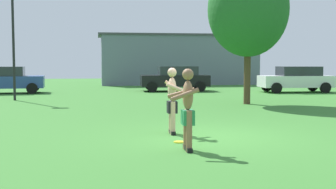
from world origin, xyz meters
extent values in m
plane|color=#38752D|center=(0.00, 0.00, 0.00)|extent=(80.00, 80.00, 0.00)
cube|color=black|center=(-0.86, -1.72, 0.04)|extent=(0.11, 0.26, 0.09)
cylinder|color=#936647|center=(-0.86, -1.72, 0.43)|extent=(0.13, 0.13, 0.85)
cube|color=black|center=(-0.86, -1.42, 0.04)|extent=(0.11, 0.26, 0.09)
cylinder|color=#936647|center=(-0.86, -1.42, 0.43)|extent=(0.13, 0.13, 0.85)
cube|color=#28844C|center=(-0.86, -1.57, 0.70)|extent=(0.25, 0.36, 0.31)
ellipsoid|color=#936647|center=(-0.86, -1.57, 1.16)|extent=(0.22, 0.34, 0.62)
cylinder|color=#936647|center=(-0.96, -1.80, 1.19)|extent=(0.59, 0.13, 0.28)
cylinder|color=#936647|center=(-0.96, -1.34, 1.19)|extent=(0.59, 0.25, 0.25)
sphere|color=#936647|center=(-0.86, -1.57, 1.60)|extent=(0.24, 0.24, 0.24)
cube|color=black|center=(-0.82, 0.76, 0.04)|extent=(0.11, 0.26, 0.09)
cylinder|color=#E0AD89|center=(-0.82, 0.76, 0.42)|extent=(0.13, 0.13, 0.85)
cube|color=black|center=(-0.83, 0.48, 0.04)|extent=(0.11, 0.26, 0.09)
cylinder|color=#E0AD89|center=(-0.83, 0.48, 0.42)|extent=(0.13, 0.13, 0.85)
cube|color=black|center=(-0.83, 0.62, 0.70)|extent=(0.24, 0.34, 0.31)
ellipsoid|color=#E0AD89|center=(-0.83, 0.62, 1.16)|extent=(0.22, 0.32, 0.61)
cylinder|color=#E0AD89|center=(-0.72, 0.84, 1.19)|extent=(0.55, 0.21, 0.39)
cylinder|color=#E0AD89|center=(-0.73, 0.40, 1.19)|extent=(0.58, 0.13, 0.30)
sphere|color=#E0AD89|center=(-0.83, 0.62, 1.59)|extent=(0.23, 0.23, 0.23)
cylinder|color=yellow|center=(-0.87, -0.62, 0.01)|extent=(0.26, 0.26, 0.03)
cube|color=#2D478C|center=(-8.07, 16.90, 0.67)|extent=(4.42, 2.10, 0.70)
cube|color=#282D33|center=(-8.27, 16.88, 1.30)|extent=(2.51, 1.75, 0.56)
cylinder|color=black|center=(-6.64, 17.90, 0.32)|extent=(0.65, 0.26, 0.64)
cylinder|color=black|center=(-6.51, 16.10, 0.32)|extent=(0.65, 0.26, 0.64)
cube|color=white|center=(9.23, 15.09, 0.67)|extent=(4.39, 2.04, 0.70)
cube|color=#282D33|center=(9.43, 15.08, 1.30)|extent=(2.49, 1.72, 0.56)
cylinder|color=black|center=(7.68, 14.28, 0.32)|extent=(0.65, 0.26, 0.64)
cylinder|color=black|center=(7.78, 16.07, 0.32)|extent=(0.65, 0.26, 0.64)
cylinder|color=black|center=(10.69, 14.11, 0.32)|extent=(0.65, 0.26, 0.64)
cylinder|color=black|center=(10.79, 15.91, 0.32)|extent=(0.65, 0.26, 0.64)
cube|color=black|center=(2.11, 17.33, 0.67)|extent=(4.36, 1.95, 0.70)
cube|color=#282D33|center=(2.31, 17.32, 1.30)|extent=(2.46, 1.67, 0.56)
cylinder|color=black|center=(0.57, 16.48, 0.32)|extent=(0.65, 0.24, 0.64)
cylinder|color=black|center=(0.64, 18.28, 0.32)|extent=(0.65, 0.24, 0.64)
cylinder|color=black|center=(3.58, 16.38, 0.32)|extent=(0.65, 0.24, 0.64)
cylinder|color=black|center=(3.65, 18.17, 0.32)|extent=(0.65, 0.24, 0.64)
cylinder|color=black|center=(-6.71, 11.76, 2.57)|extent=(0.12, 0.12, 5.14)
cube|color=slate|center=(3.96, 26.40, 1.98)|extent=(12.76, 4.59, 3.95)
cube|color=#3F3F44|center=(3.96, 26.40, 4.03)|extent=(13.28, 4.77, 0.16)
cylinder|color=#4C3823|center=(3.78, 8.19, 1.35)|extent=(0.29, 0.29, 2.70)
ellipsoid|color=#236028|center=(3.78, 8.19, 4.14)|extent=(3.52, 3.52, 4.12)
camera|label=1|loc=(-2.69, -10.60, 1.85)|focal=47.62mm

